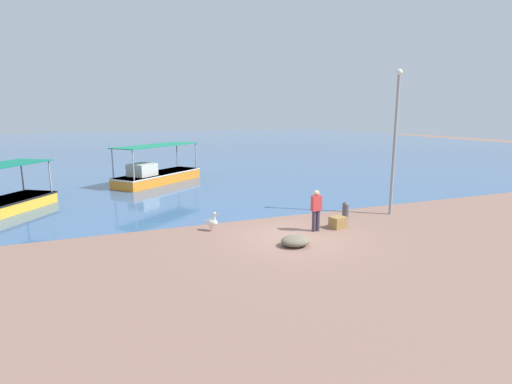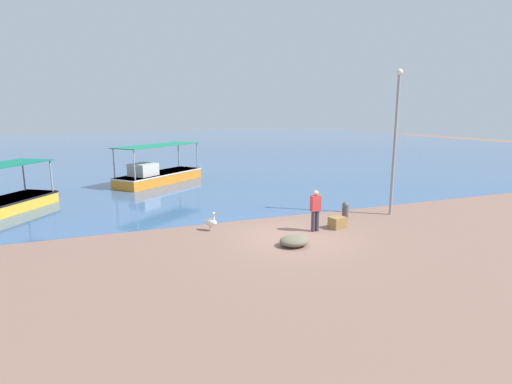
{
  "view_description": "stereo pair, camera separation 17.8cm",
  "coord_description": "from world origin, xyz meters",
  "px_view_note": "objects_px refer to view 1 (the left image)",
  "views": [
    {
      "loc": [
        -6.87,
        -13.16,
        4.71
      ],
      "look_at": [
        0.35,
        4.77,
        0.87
      ],
      "focal_mm": 28.0,
      "sensor_mm": 36.0,
      "label": 1
    },
    {
      "loc": [
        -6.7,
        -13.23,
        4.71
      ],
      "look_at": [
        0.35,
        4.77,
        0.87
      ],
      "focal_mm": 28.0,
      "sensor_mm": 36.0,
      "label": 2
    }
  ],
  "objects_px": {
    "fishing_boat_near_left": "(156,175)",
    "lamp_post": "(395,136)",
    "mooring_bollard": "(346,210)",
    "cargo_crate": "(338,222)",
    "fisherman_standing": "(316,209)",
    "pelican": "(212,222)",
    "net_pile": "(295,241)"
  },
  "relations": [
    {
      "from": "mooring_bollard",
      "to": "cargo_crate",
      "type": "distance_m",
      "value": 1.69
    },
    {
      "from": "lamp_post",
      "to": "cargo_crate",
      "type": "height_order",
      "value": "lamp_post"
    },
    {
      "from": "fishing_boat_near_left",
      "to": "mooring_bollard",
      "type": "bearing_deg",
      "value": -62.26
    },
    {
      "from": "fishing_boat_near_left",
      "to": "fisherman_standing",
      "type": "height_order",
      "value": "fishing_boat_near_left"
    },
    {
      "from": "lamp_post",
      "to": "mooring_bollard",
      "type": "xyz_separation_m",
      "value": [
        -2.41,
        0.14,
        -3.27
      ]
    },
    {
      "from": "net_pile",
      "to": "cargo_crate",
      "type": "height_order",
      "value": "cargo_crate"
    },
    {
      "from": "pelican",
      "to": "lamp_post",
      "type": "bearing_deg",
      "value": -3.44
    },
    {
      "from": "lamp_post",
      "to": "fisherman_standing",
      "type": "distance_m",
      "value": 5.54
    },
    {
      "from": "mooring_bollard",
      "to": "cargo_crate",
      "type": "xyz_separation_m",
      "value": [
        -1.18,
        -1.19,
        -0.17
      ]
    },
    {
      "from": "pelican",
      "to": "fisherman_standing",
      "type": "xyz_separation_m",
      "value": [
        3.9,
        -1.61,
        0.53
      ]
    },
    {
      "from": "pelican",
      "to": "net_pile",
      "type": "bearing_deg",
      "value": -52.15
    },
    {
      "from": "fishing_boat_near_left",
      "to": "lamp_post",
      "type": "relative_size",
      "value": 0.98
    },
    {
      "from": "pelican",
      "to": "cargo_crate",
      "type": "distance_m",
      "value": 5.23
    },
    {
      "from": "mooring_bollard",
      "to": "fisherman_standing",
      "type": "bearing_deg",
      "value": -151.48
    },
    {
      "from": "mooring_bollard",
      "to": "net_pile",
      "type": "bearing_deg",
      "value": -146.51
    },
    {
      "from": "fisherman_standing",
      "to": "lamp_post",
      "type": "bearing_deg",
      "value": 13.13
    },
    {
      "from": "fisherman_standing",
      "to": "cargo_crate",
      "type": "relative_size",
      "value": 2.73
    },
    {
      "from": "fishing_boat_near_left",
      "to": "pelican",
      "type": "bearing_deg",
      "value": -87.93
    },
    {
      "from": "mooring_bollard",
      "to": "fisherman_standing",
      "type": "distance_m",
      "value": 2.62
    },
    {
      "from": "net_pile",
      "to": "cargo_crate",
      "type": "distance_m",
      "value": 3.03
    },
    {
      "from": "lamp_post",
      "to": "fisherman_standing",
      "type": "xyz_separation_m",
      "value": [
        -4.68,
        -1.09,
        -2.77
      ]
    },
    {
      "from": "lamp_post",
      "to": "fisherman_standing",
      "type": "relative_size",
      "value": 3.92
    },
    {
      "from": "fishing_boat_near_left",
      "to": "pelican",
      "type": "distance_m",
      "value": 12.19
    },
    {
      "from": "cargo_crate",
      "to": "fisherman_standing",
      "type": "bearing_deg",
      "value": -177.91
    },
    {
      "from": "net_pile",
      "to": "mooring_bollard",
      "type": "bearing_deg",
      "value": 33.49
    },
    {
      "from": "cargo_crate",
      "to": "lamp_post",
      "type": "bearing_deg",
      "value": 16.29
    },
    {
      "from": "pelican",
      "to": "fisherman_standing",
      "type": "bearing_deg",
      "value": -22.36
    },
    {
      "from": "fishing_boat_near_left",
      "to": "net_pile",
      "type": "distance_m",
      "value": 15.38
    },
    {
      "from": "mooring_bollard",
      "to": "cargo_crate",
      "type": "bearing_deg",
      "value": -134.83
    },
    {
      "from": "pelican",
      "to": "net_pile",
      "type": "xyz_separation_m",
      "value": [
        2.29,
        -2.94,
        -0.19
      ]
    },
    {
      "from": "cargo_crate",
      "to": "net_pile",
      "type": "bearing_deg",
      "value": -152.95
    },
    {
      "from": "pelican",
      "to": "mooring_bollard",
      "type": "xyz_separation_m",
      "value": [
        6.17,
        -0.38,
        0.04
      ]
    }
  ]
}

